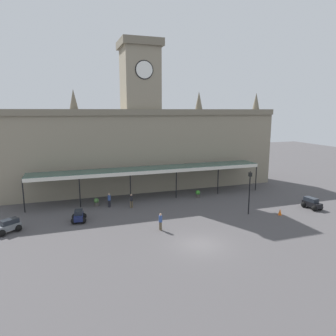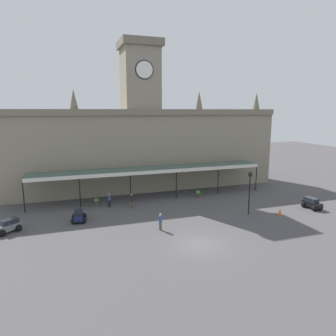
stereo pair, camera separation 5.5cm
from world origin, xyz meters
TOP-DOWN VIEW (x-y plane):
  - ground_plane at (0.00, 0.00)m, footprint 140.00×140.00m
  - station_building at (0.00, 20.64)m, footprint 39.86×5.99m
  - entrance_canopy at (0.00, 15.42)m, footprint 30.38×3.26m
  - car_navy_sedan at (-9.51, 9.20)m, footprint 1.66×2.13m
  - car_black_estate at (16.43, 4.87)m, footprint 1.66×2.31m
  - car_grey_estate at (-15.93, 8.25)m, footprint 2.42×2.27m
  - pedestrian_crossing_forecourt at (-5.82, 13.07)m, footprint 0.34×0.34m
  - pedestrian_near_entrance at (-2.24, 4.23)m, footprint 0.34×0.39m
  - pedestrian_beside_cars at (-3.41, 11.94)m, footprint 0.38×0.34m
  - victorian_lamppost at (8.34, 5.53)m, footprint 0.30×0.30m
  - traffic_cone at (11.43, 4.16)m, footprint 0.40×0.40m
  - planter_forecourt_centre at (5.78, 13.44)m, footprint 0.60×0.60m
  - planter_near_kerb at (-7.24, 13.96)m, footprint 0.60×0.60m

SIDE VIEW (x-z plane):
  - ground_plane at x=0.00m, z-range 0.00..0.00m
  - traffic_cone at x=11.43m, z-range 0.00..0.70m
  - planter_forecourt_centre at x=5.78m, z-range 0.01..0.97m
  - planter_near_kerb at x=-7.24m, z-range 0.01..0.97m
  - car_navy_sedan at x=-9.51m, z-range -0.09..1.10m
  - car_black_estate at x=16.43m, z-range -0.07..1.20m
  - car_grey_estate at x=-15.93m, z-range -0.07..1.20m
  - pedestrian_crossing_forecourt at x=-5.82m, z-range 0.07..1.74m
  - pedestrian_near_entrance at x=-2.24m, z-range 0.07..1.74m
  - pedestrian_beside_cars at x=-3.41m, z-range 0.07..1.74m
  - victorian_lamppost at x=8.34m, z-range 0.59..5.42m
  - entrance_canopy at x=0.00m, z-range 1.82..5.76m
  - station_building at x=0.00m, z-range -3.72..16.86m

